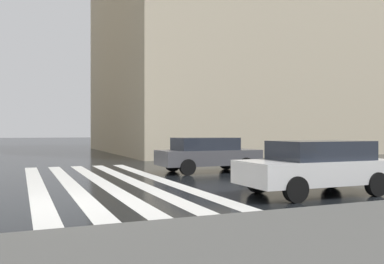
{
  "coord_description": "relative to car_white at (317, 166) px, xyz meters",
  "views": [
    {
      "loc": [
        -9.71,
        1.13,
        1.65
      ],
      "look_at": [
        3.2,
        -4.27,
        1.64
      ],
      "focal_mm": 38.55,
      "sensor_mm": 36.0,
      "label": 1
    }
  ],
  "objects": [
    {
      "name": "ground_plane",
      "position": [
        1.0,
        6.08,
        -0.76
      ],
      "size": [
        220.0,
        220.0,
        0.0
      ],
      "primitive_type": "plane",
      "color": "black"
    },
    {
      "name": "zebra_crossing",
      "position": [
        5.0,
        4.75,
        -0.75
      ],
      "size": [
        13.0,
        4.5,
        0.01
      ],
      "color": "silver",
      "rests_on": "ground_plane"
    },
    {
      "name": "car_dark_grey",
      "position": [
        6.5,
        0.16,
        0.0
      ],
      "size": [
        1.85,
        4.1,
        1.41
      ],
      "color": "#4C4C51",
      "rests_on": "ground_plane"
    },
    {
      "name": "haussmann_block_corner",
      "position": [
        23.0,
        -13.25,
        10.93
      ],
      "size": [
        19.0,
        28.09,
        23.86
      ],
      "color": "beige",
      "rests_on": "ground_plane"
    },
    {
      "name": "car_white",
      "position": [
        0.0,
        0.0,
        0.0
      ],
      "size": [
        1.85,
        4.1,
        1.41
      ],
      "color": "silver",
      "rests_on": "ground_plane"
    }
  ]
}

